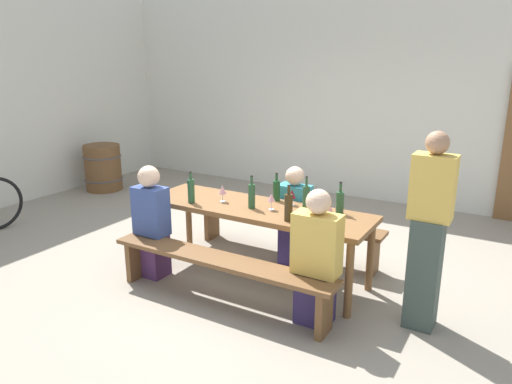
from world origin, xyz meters
The scene contains 21 objects.
ground_plane centered at (0.00, 0.00, 0.00)m, with size 24.00×24.00×0.00m, color gray.
back_wall centered at (0.00, 3.42, 1.60)m, with size 14.00×0.20×3.20m, color silver.
tasting_table centered at (0.00, 0.00, 0.67)m, with size 2.34×0.71×0.75m.
bench_near centered at (0.00, -0.65, 0.36)m, with size 2.24×0.30×0.45m.
bench_far centered at (0.00, 0.65, 0.36)m, with size 2.24×0.30×0.45m.
wine_bottle_0 centered at (0.47, -0.22, 0.88)m, with size 0.07×0.07×0.33m.
wine_bottle_1 centered at (0.46, 0.18, 0.87)m, with size 0.07×0.07×0.33m.
wine_bottle_2 centered at (0.79, 0.21, 0.86)m, with size 0.07×0.07×0.31m.
wine_bottle_3 centered at (0.07, 0.29, 0.86)m, with size 0.07×0.07×0.29m.
wine_bottle_4 centered at (-0.01, -0.06, 0.88)m, with size 0.07×0.07×0.33m.
wine_bottle_5 centered at (-0.63, -0.22, 0.88)m, with size 0.07×0.07×0.33m.
wine_glass_0 centered at (0.28, 0.22, 0.86)m, with size 0.08×0.08×0.16m.
wine_glass_1 centered at (0.18, -0.01, 0.87)m, with size 0.08×0.08×0.16m.
wine_glass_2 centered at (0.59, 0.02, 0.85)m, with size 0.06×0.06×0.15m.
wine_glass_3 centered at (0.81, -0.09, 0.88)m, with size 0.08×0.08×0.18m.
wine_glass_4 centered at (-0.38, -0.03, 0.88)m, with size 0.08×0.08×0.18m.
seated_guest_near_0 centered at (-0.92, -0.50, 0.56)m, with size 0.35×0.24×1.16m.
seated_guest_near_1 centered at (0.87, -0.50, 0.56)m, with size 0.39×0.24×1.17m.
seated_guest_far_0 centered at (0.18, 0.50, 0.51)m, with size 0.35×0.24×1.08m.
standing_host centered at (1.65, -0.10, 0.80)m, with size 0.32×0.24×1.64m.
wine_barrel centered at (-3.91, 1.57, 0.38)m, with size 0.63×0.63×0.77m.
Camera 1 is at (2.28, -3.88, 2.18)m, focal length 33.56 mm.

